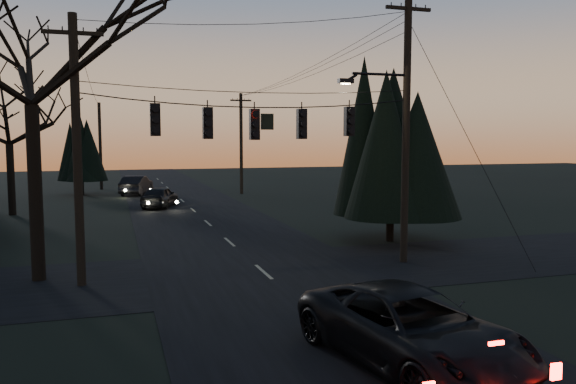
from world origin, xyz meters
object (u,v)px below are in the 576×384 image
object	(u,v)px
utility_pole_right	(403,262)
sedan_oncoming_a	(160,197)
sedan_oncoming_b	(136,185)
utility_pole_far_r	(242,194)
evergreen_right	(391,148)
bare_tree_left	(29,32)
utility_pole_left	(82,286)
suv_near	(410,329)
utility_pole_far_l	(102,189)

from	to	relation	value
utility_pole_right	sedan_oncoming_a	size ratio (longest dim) A/B	2.33
sedan_oncoming_b	utility_pole_far_r	bearing A→B (deg)	-174.48
utility_pole_right	utility_pole_far_r	bearing A→B (deg)	90.00
utility_pole_right	sedan_oncoming_b	distance (m)	31.05
utility_pole_far_r	evergreen_right	xyz separation A→B (m)	(1.58, -23.86, 4.25)
bare_tree_left	evergreen_right	size ratio (longest dim) A/B	1.57
utility_pole_left	evergreen_right	world-z (taller)	evergreen_right
suv_near	sedan_oncoming_a	bearing A→B (deg)	84.50
utility_pole_right	utility_pole_left	size ratio (longest dim) A/B	1.18
evergreen_right	sedan_oncoming_b	size ratio (longest dim) A/B	1.53
utility_pole_left	evergreen_right	distance (m)	14.36
utility_pole_far_l	sedan_oncoming_a	distance (m)	16.33
utility_pole_far_l	bare_tree_left	distance (m)	35.81
suv_near	sedan_oncoming_b	distance (m)	38.77
utility_pole_right	bare_tree_left	bearing A→B (deg)	174.96
utility_pole_left	sedan_oncoming_a	xyz separation A→B (m)	(4.06, 20.20, 0.73)
sedan_oncoming_a	sedan_oncoming_b	bearing A→B (deg)	-62.87
utility_pole_left	sedan_oncoming_b	xyz separation A→B (m)	(2.90, 29.83, 0.79)
utility_pole_far_r	evergreen_right	world-z (taller)	evergreen_right
bare_tree_left	evergreen_right	xyz separation A→B (m)	(14.47, 3.00, -3.80)
utility_pole_right	utility_pole_left	xyz separation A→B (m)	(-11.50, 0.00, 0.00)
sedan_oncoming_a	evergreen_right	bearing A→B (deg)	139.58
utility_pole_far_l	sedan_oncoming_b	bearing A→B (deg)	-64.81
utility_pole_far_r	utility_pole_far_l	distance (m)	14.01
utility_pole_left	sedan_oncoming_b	size ratio (longest dim) A/B	1.78
sedan_oncoming_a	utility_pole_left	bearing A→B (deg)	98.91
evergreen_right	sedan_oncoming_a	distance (m)	18.76
utility_pole_far_l	evergreen_right	distance (m)	34.71
utility_pole_left	utility_pole_far_l	distance (m)	36.00
utility_pole_right	evergreen_right	size ratio (longest dim) A/B	1.37
evergreen_right	suv_near	bearing A→B (deg)	-115.98
sedan_oncoming_b	evergreen_right	bearing A→B (deg)	129.13
suv_near	utility_pole_far_l	bearing A→B (deg)	87.73
utility_pole_far_l	sedan_oncoming_b	world-z (taller)	utility_pole_far_l
sedan_oncoming_a	bare_tree_left	bearing A→B (deg)	94.33
sedan_oncoming_a	sedan_oncoming_b	xyz separation A→B (m)	(-1.16, 9.63, 0.06)
utility_pole_far_l	sedan_oncoming_b	distance (m)	6.87
utility_pole_far_r	sedan_oncoming_b	distance (m)	8.82
utility_pole_right	sedan_oncoming_b	size ratio (longest dim) A/B	2.09
utility_pole_far_r	suv_near	world-z (taller)	utility_pole_far_r
utility_pole_right	bare_tree_left	xyz separation A→B (m)	(-12.88, 1.14, 8.05)
utility_pole_left	sedan_oncoming_a	distance (m)	20.62
utility_pole_right	utility_pole_far_l	size ratio (longest dim) A/B	1.25
suv_near	utility_pole_right	bearing A→B (deg)	50.85
evergreen_right	sedan_oncoming_a	size ratio (longest dim) A/B	1.70
utility_pole_left	sedan_oncoming_b	distance (m)	29.98
bare_tree_left	sedan_oncoming_b	distance (m)	29.90
bare_tree_left	suv_near	size ratio (longest dim) A/B	2.07
utility_pole_left	suv_near	distance (m)	11.11
utility_pole_left	suv_near	bearing A→B (deg)	-52.15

